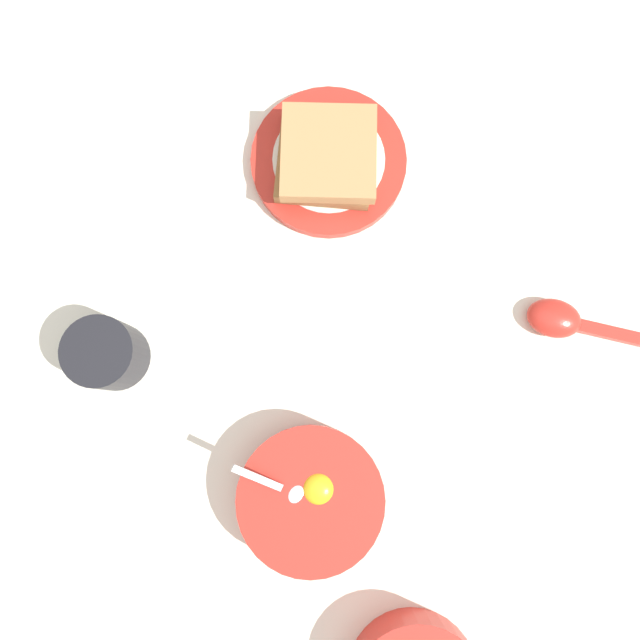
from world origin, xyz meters
The scene contains 6 objects.
ground_plane centered at (0.00, 0.00, 0.00)m, with size 3.00×3.00×0.00m, color silver.
egg_bowl centered at (-0.09, 0.00, 0.03)m, with size 0.15×0.15×0.08m.
toast_plate centered at (0.23, 0.19, 0.01)m, with size 0.18×0.18×0.02m.
toast_sandwich centered at (0.22, 0.19, 0.04)m, with size 0.14×0.15×0.04m.
soup_spoon centered at (0.22, -0.13, 0.01)m, with size 0.07×0.14×0.03m.
drinking_cup centered at (-0.09, 0.26, 0.04)m, with size 0.07×0.07×0.07m.
Camera 1 is at (-0.02, 0.04, 0.68)m, focal length 35.00 mm.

